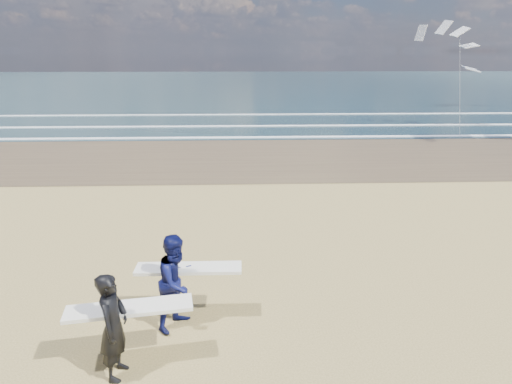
{
  "coord_description": "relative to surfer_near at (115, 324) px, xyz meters",
  "views": [
    {
      "loc": [
        2.09,
        -6.61,
        5.44
      ],
      "look_at": [
        2.59,
        6.0,
        1.53
      ],
      "focal_mm": 32.0,
      "sensor_mm": 36.0,
      "label": 1
    }
  ],
  "objects": [
    {
      "name": "ocean",
      "position": [
        20.04,
        71.78,
        -0.98
      ],
      "size": [
        220.0,
        100.0,
        0.02
      ],
      "primitive_type": "cube",
      "color": "#182E36",
      "rests_on": "ground"
    },
    {
      "name": "foam_breakers",
      "position": [
        20.04,
        27.88,
        -0.94
      ],
      "size": [
        220.0,
        11.7,
        0.05
      ],
      "color": "white",
      "rests_on": "ground"
    },
    {
      "name": "surfer_near",
      "position": [
        0.0,
        0.0,
        0.0
      ],
      "size": [
        2.25,
        1.16,
        1.95
      ],
      "color": "black",
      "rests_on": "ground"
    },
    {
      "name": "surfer_far",
      "position": [
        0.88,
        1.48,
        0.02
      ],
      "size": [
        2.2,
        1.23,
        2.0
      ],
      "color": "#0C0F43",
      "rests_on": "ground"
    },
    {
      "name": "kite_1",
      "position": [
        17.55,
        25.33,
        3.32
      ],
      "size": [
        5.55,
        4.71,
        7.83
      ],
      "color": "slate",
      "rests_on": "ground"
    }
  ]
}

